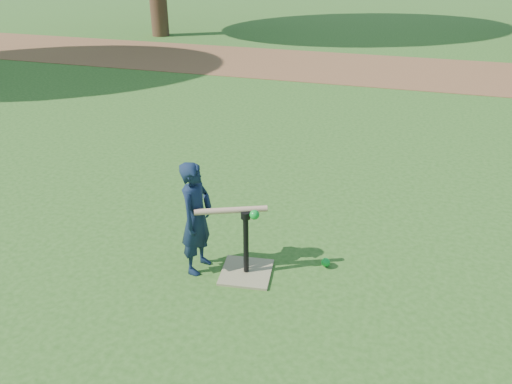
# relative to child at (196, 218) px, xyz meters

# --- Properties ---
(ground) EXTENTS (80.00, 80.00, 0.00)m
(ground) POSITION_rel_child_xyz_m (0.51, 0.43, -0.51)
(ground) COLOR #285116
(ground) RESTS_ON ground
(dirt_strip) EXTENTS (24.00, 3.00, 0.01)m
(dirt_strip) POSITION_rel_child_xyz_m (0.51, 7.93, -0.50)
(dirt_strip) COLOR brown
(dirt_strip) RESTS_ON ground
(child) EXTENTS (0.29, 0.40, 1.02)m
(child) POSITION_rel_child_xyz_m (0.00, 0.00, 0.00)
(child) COLOR #101D32
(child) RESTS_ON ground
(wiffle_ball_ground) EXTENTS (0.08, 0.08, 0.08)m
(wiffle_ball_ground) POSITION_rel_child_xyz_m (1.07, 0.34, -0.47)
(wiffle_ball_ground) COLOR #0D9527
(wiffle_ball_ground) RESTS_ON ground
(batting_tee) EXTENTS (0.48, 0.48, 0.61)m
(batting_tee) POSITION_rel_child_xyz_m (0.42, 0.04, -0.40)
(batting_tee) COLOR #898057
(batting_tee) RESTS_ON ground
(swing_action) EXTENTS (0.62, 0.28, 0.08)m
(swing_action) POSITION_rel_child_xyz_m (0.31, 0.01, 0.11)
(swing_action) COLOR tan
(swing_action) RESTS_ON ground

